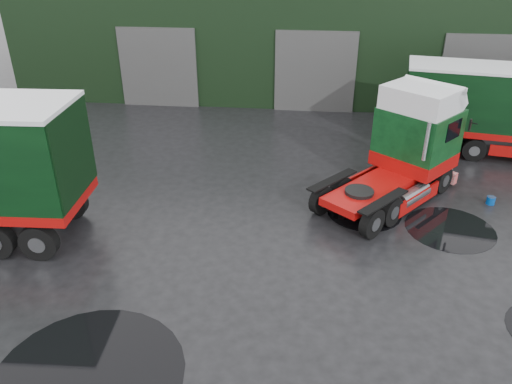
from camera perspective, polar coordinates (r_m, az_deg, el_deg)
The scene contains 7 objects.
ground at distance 13.87m, azimuth -2.45°, elevation -9.14°, with size 100.00×100.00×0.00m, color black.
warehouse at distance 31.35m, azimuth 6.96°, elevation 18.23°, with size 32.40×12.40×6.30m.
hero_tractor at distance 16.93m, azimuth 14.98°, elevation 4.52°, with size 2.59×6.09×3.79m, color #0B3415, non-canonical shape.
wash_bucket at distance 18.80m, azimuth 25.24°, elevation -0.87°, with size 0.29×0.29×0.27m, color navy.
puddle_0 at distance 11.77m, azimuth -18.64°, elevation -19.22°, with size 4.09×4.09×0.01m, color black.
puddle_1 at distance 16.82m, azimuth 21.28°, elevation -3.95°, with size 2.76×2.76×0.01m, color black.
puddle_4 at distance 16.94m, azimuth 12.22°, elevation -2.29°, with size 2.44×2.44×0.01m, color black.
Camera 1 is at (1.80, -10.91, 8.36)m, focal length 35.00 mm.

